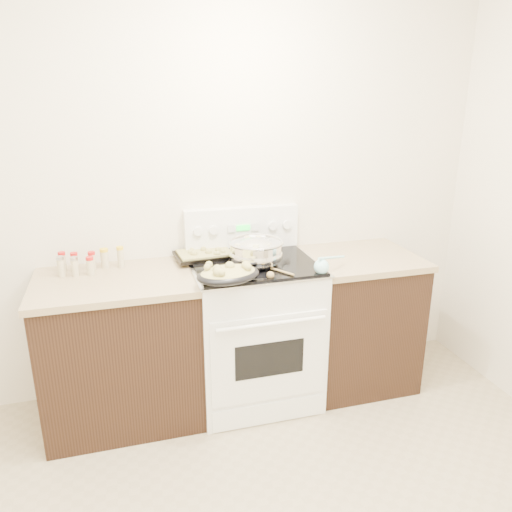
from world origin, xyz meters
name	(u,v)px	position (x,y,z in m)	size (l,w,h in m)	color
room_shell	(269,180)	(0.00, 0.00, 1.70)	(4.10, 3.60, 2.75)	silver
counter_left	(122,349)	(-0.48, 1.43, 0.46)	(0.93, 0.67, 0.92)	black
counter_right	(356,318)	(1.08, 1.43, 0.46)	(0.73, 0.67, 0.92)	black
kitchen_range	(254,328)	(0.35, 1.42, 0.49)	(0.78, 0.73, 1.22)	white
mixing_bowl	(256,253)	(0.35, 1.37, 1.02)	(0.39, 0.39, 0.20)	silver
roasting_pan	(228,274)	(0.12, 1.14, 0.99)	(0.41, 0.32, 0.11)	black
baking_sheet	(205,254)	(0.08, 1.61, 0.96)	(0.39, 0.29, 0.06)	black
wooden_spoon	(272,273)	(0.39, 1.18, 0.95)	(0.16, 0.24, 0.04)	#9C7F47
blue_ladle	(322,266)	(0.69, 1.15, 0.98)	(0.26, 0.19, 0.11)	#A1E7F0
spice_jars	(86,262)	(-0.64, 1.60, 0.98)	(0.38, 0.15, 0.13)	#BFB28C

